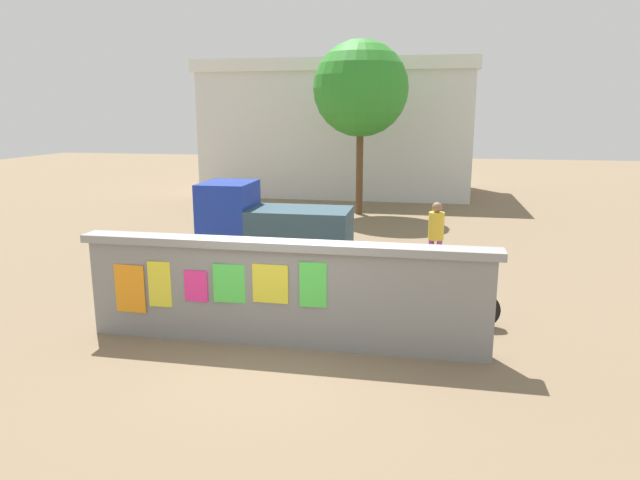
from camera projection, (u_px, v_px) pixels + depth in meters
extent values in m
plane|color=#7A664C|center=(354.00, 237.00, 16.55)|extent=(60.00, 60.00, 0.00)
cube|color=gray|center=(283.00, 297.00, 8.72)|extent=(6.19, 0.30, 1.52)
cube|color=gray|center=(282.00, 245.00, 8.54)|extent=(6.39, 0.42, 0.12)
cube|color=orange|center=(130.00, 289.00, 9.02)|extent=(0.51, 0.03, 0.78)
cube|color=yellow|center=(160.00, 284.00, 8.90)|extent=(0.37, 0.03, 0.73)
cube|color=#F42D8C|center=(196.00, 286.00, 8.79)|extent=(0.38, 0.02, 0.49)
cube|color=#4CD84C|center=(229.00, 284.00, 8.67)|extent=(0.50, 0.04, 0.60)
cube|color=yellow|center=(270.00, 284.00, 8.54)|extent=(0.55, 0.02, 0.60)
cube|color=#4CD84C|center=(313.00, 285.00, 8.42)|extent=(0.41, 0.02, 0.68)
cylinder|color=black|center=(217.00, 248.00, 13.63)|extent=(0.70, 0.21, 0.70)
cylinder|color=black|center=(234.00, 237.00, 14.88)|extent=(0.70, 0.21, 0.70)
cylinder|color=black|center=(320.00, 253.00, 13.18)|extent=(0.70, 0.21, 0.70)
cylinder|color=black|center=(329.00, 241.00, 14.43)|extent=(0.70, 0.21, 0.70)
cube|color=#1933A5|center=(229.00, 213.00, 14.07)|extent=(1.21, 1.51, 1.50)
cube|color=#334C59|center=(300.00, 227.00, 13.81)|extent=(2.41, 1.52, 0.90)
cylinder|color=black|center=(403.00, 308.00, 9.63)|extent=(0.61, 0.17, 0.60)
cylinder|color=black|center=(482.00, 310.00, 9.53)|extent=(0.61, 0.19, 0.60)
cube|color=red|center=(443.00, 293.00, 9.52)|extent=(1.02, 0.35, 0.32)
cube|color=black|center=(456.00, 283.00, 9.47)|extent=(0.58, 0.28, 0.10)
cube|color=#262626|center=(410.00, 276.00, 9.50)|extent=(0.10, 0.56, 0.03)
cylinder|color=black|center=(351.00, 272.00, 11.67)|extent=(0.66, 0.04, 0.66)
cylinder|color=black|center=(403.00, 275.00, 11.48)|extent=(0.66, 0.04, 0.66)
cube|color=red|center=(377.00, 265.00, 11.53)|extent=(0.95, 0.04, 0.06)
cylinder|color=red|center=(385.00, 254.00, 11.46)|extent=(0.03, 0.03, 0.40)
cube|color=black|center=(385.00, 245.00, 11.42)|extent=(0.20, 0.08, 0.05)
cube|color=black|center=(354.00, 246.00, 11.54)|extent=(0.04, 0.44, 0.03)
cylinder|color=black|center=(248.00, 281.00, 11.03)|extent=(0.66, 0.13, 0.66)
cylinder|color=black|center=(303.00, 282.00, 10.97)|extent=(0.66, 0.13, 0.66)
cube|color=gold|center=(275.00, 273.00, 10.96)|extent=(0.95, 0.17, 0.06)
cylinder|color=gold|center=(283.00, 262.00, 10.90)|extent=(0.03, 0.03, 0.40)
cube|color=black|center=(283.00, 252.00, 10.86)|extent=(0.21, 0.11, 0.05)
cube|color=black|center=(250.00, 254.00, 10.90)|extent=(0.10, 0.44, 0.03)
cylinder|color=purple|center=(431.00, 257.00, 12.62)|extent=(0.12, 0.12, 0.80)
cylinder|color=purple|center=(439.00, 258.00, 12.53)|extent=(0.12, 0.12, 0.80)
cylinder|color=yellow|center=(436.00, 226.00, 12.42)|extent=(0.43, 0.43, 0.60)
sphere|color=#8C664C|center=(437.00, 207.00, 12.33)|extent=(0.22, 0.22, 0.22)
cylinder|color=brown|center=(360.00, 169.00, 19.91)|extent=(0.24, 0.24, 3.16)
sphere|color=#2C8727|center=(361.00, 88.00, 19.32)|extent=(3.22, 3.22, 3.22)
cube|color=silver|center=(341.00, 134.00, 25.59)|extent=(11.14, 5.87, 5.09)
cube|color=silver|center=(341.00, 69.00, 24.98)|extent=(11.44, 6.17, 0.50)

